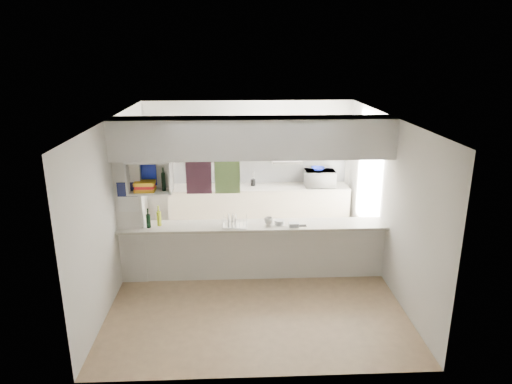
{
  "coord_description": "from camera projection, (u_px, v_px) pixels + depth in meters",
  "views": [
    {
      "loc": [
        -0.27,
        -6.7,
        3.54
      ],
      "look_at": [
        0.06,
        0.5,
        1.3
      ],
      "focal_mm": 32.0,
      "sensor_mm": 36.0,
      "label": 1
    }
  ],
  "objects": [
    {
      "name": "floor",
      "position": [
        254.0,
        277.0,
        7.46
      ],
      "size": [
        4.8,
        4.8,
        0.0
      ],
      "primitive_type": "plane",
      "color": "#917354",
      "rests_on": "ground"
    },
    {
      "name": "plastic_tubs",
      "position": [
        285.0,
        223.0,
        7.13
      ],
      "size": [
        0.5,
        0.23,
        0.08
      ],
      "color": "silver",
      "rests_on": "breakfast_bar"
    },
    {
      "name": "wall_back",
      "position": [
        249.0,
        165.0,
        9.36
      ],
      "size": [
        4.2,
        0.0,
        4.2
      ],
      "primitive_type": "plane",
      "rotation": [
        1.57,
        0.0,
        0.0
      ],
      "color": "silver",
      "rests_on": "floor"
    },
    {
      "name": "kitchen_run",
      "position": [
        257.0,
        190.0,
        9.26
      ],
      "size": [
        3.6,
        0.63,
        2.24
      ],
      "color": "beige",
      "rests_on": "floor"
    },
    {
      "name": "knife_block",
      "position": [
        231.0,
        181.0,
        9.22
      ],
      "size": [
        0.1,
        0.08,
        0.18
      ],
      "primitive_type": "cube",
      "rotation": [
        0.0,
        0.0,
        0.15
      ],
      "color": "#4F351B",
      "rests_on": "bench_top"
    },
    {
      "name": "cubby_shelf",
      "position": [
        149.0,
        178.0,
        6.82
      ],
      "size": [
        0.65,
        0.35,
        0.5
      ],
      "color": "white",
      "rests_on": "bulkhead"
    },
    {
      "name": "ceiling",
      "position": [
        253.0,
        118.0,
        6.69
      ],
      "size": [
        4.8,
        4.8,
        0.0
      ],
      "primitive_type": "plane",
      "color": "white",
      "rests_on": "wall_back"
    },
    {
      "name": "dish_rack",
      "position": [
        234.0,
        221.0,
        7.1
      ],
      "size": [
        0.4,
        0.31,
        0.21
      ],
      "rotation": [
        0.0,
        0.0,
        -0.06
      ],
      "color": "silver",
      "rests_on": "breakfast_bar"
    },
    {
      "name": "bowl",
      "position": [
        318.0,
        169.0,
        9.1
      ],
      "size": [
        0.26,
        0.26,
        0.06
      ],
      "primitive_type": "imported",
      "color": "navy",
      "rests_on": "microwave"
    },
    {
      "name": "cup",
      "position": [
        269.0,
        221.0,
        7.14
      ],
      "size": [
        0.14,
        0.14,
        0.11
      ],
      "primitive_type": "imported",
      "rotation": [
        0.0,
        0.0,
        -0.04
      ],
      "color": "white",
      "rests_on": "dish_rack"
    },
    {
      "name": "microwave",
      "position": [
        320.0,
        178.0,
        9.15
      ],
      "size": [
        0.6,
        0.41,
        0.33
      ],
      "primitive_type": "imported",
      "rotation": [
        0.0,
        0.0,
        3.14
      ],
      "color": "white",
      "rests_on": "bench_top"
    },
    {
      "name": "wine_bottles",
      "position": [
        154.0,
        219.0,
        7.06
      ],
      "size": [
        0.22,
        0.15,
        0.33
      ],
      "color": "black",
      "rests_on": "breakfast_bar"
    },
    {
      "name": "wall_right",
      "position": [
        387.0,
        200.0,
        7.16
      ],
      "size": [
        0.0,
        4.8,
        4.8
      ],
      "primitive_type": "plane",
      "rotation": [
        1.57,
        0.0,
        -1.57
      ],
      "color": "silver",
      "rests_on": "floor"
    },
    {
      "name": "wall_left",
      "position": [
        117.0,
        204.0,
        6.98
      ],
      "size": [
        0.0,
        4.8,
        4.8
      ],
      "primitive_type": "plane",
      "rotation": [
        1.57,
        0.0,
        1.57
      ],
      "color": "silver",
      "rests_on": "floor"
    },
    {
      "name": "servery_partition",
      "position": [
        242.0,
        179.0,
        6.96
      ],
      "size": [
        4.2,
        0.5,
        2.6
      ],
      "color": "silver",
      "rests_on": "floor"
    },
    {
      "name": "utensil_jar",
      "position": [
        253.0,
        182.0,
        9.22
      ],
      "size": [
        0.1,
        0.1,
        0.13
      ],
      "primitive_type": "cylinder",
      "color": "black",
      "rests_on": "bench_top"
    }
  ]
}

